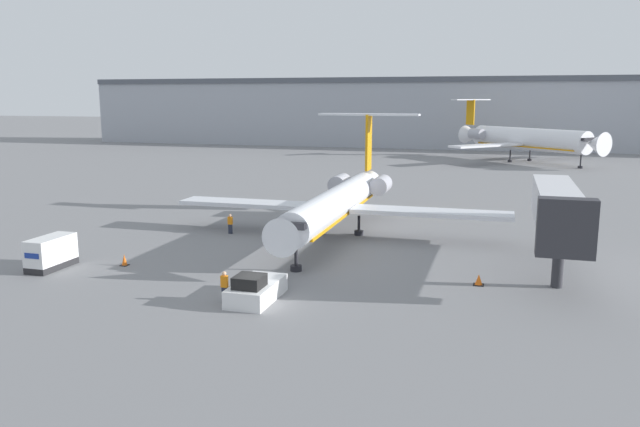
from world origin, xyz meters
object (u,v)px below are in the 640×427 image
pushback_tug (256,289)px  traffic_cone_left (124,260)px  luggage_cart (51,253)px  worker_near_tug (225,286)px  traffic_cone_right (479,280)px  jet_bridge (557,209)px  airplane_main (339,200)px  worker_by_wing (230,223)px  airplane_parked_far_left (525,139)px

pushback_tug → traffic_cone_left: 12.70m
luggage_cart → worker_near_tug: (14.64, -3.18, -0.16)m
pushback_tug → traffic_cone_left: (-11.87, 4.50, -0.26)m
traffic_cone_right → jet_bridge: (4.72, 4.17, 4.12)m
jet_bridge → luggage_cart: bearing=-165.7°
airplane_main → pushback_tug: bearing=-90.6°
traffic_cone_left → traffic_cone_right: (24.34, 2.26, -0.05)m
worker_by_wing → airplane_parked_far_left: (26.35, 71.68, 3.34)m
pushback_tug → traffic_cone_right: size_ratio=6.57×
pushback_tug → traffic_cone_left: size_ratio=5.71×
airplane_main → airplane_parked_far_left: 71.56m
pushback_tug → jet_bridge: bearing=32.4°
worker_by_wing → jet_bridge: bearing=-11.5°
traffic_cone_left → traffic_cone_right: size_ratio=1.15×
worker_by_wing → airplane_main: bearing=13.4°
worker_near_tug → airplane_parked_far_left: 90.79m
airplane_main → luggage_cart: bearing=-135.7°
worker_by_wing → traffic_cone_left: (-2.84, -11.77, -0.53)m
jet_bridge → traffic_cone_right: bearing=-138.6°
pushback_tug → worker_near_tug: 1.84m
pushback_tug → worker_by_wing: (-9.03, 16.27, 0.27)m
airplane_main → airplane_parked_far_left: size_ratio=1.05×
worker_near_tug → airplane_parked_far_left: size_ratio=0.07×
traffic_cone_left → traffic_cone_right: traffic_cone_left is taller
airplane_main → airplane_parked_far_left: bearing=76.2°
airplane_main → airplane_parked_far_left: (17.11, 69.47, 1.19)m
pushback_tug → jet_bridge: jet_bridge is taller
pushback_tug → luggage_cart: bearing=171.6°
worker_near_tug → traffic_cone_left: bearing=152.7°
worker_near_tug → jet_bridge: size_ratio=0.12×
airplane_main → pushback_tug: size_ratio=6.22×
traffic_cone_left → jet_bridge: bearing=12.5°
jet_bridge → traffic_cone_left: bearing=-167.5°
worker_by_wing → traffic_cone_right: (21.50, -9.51, -0.58)m
traffic_cone_left → jet_bridge: size_ratio=0.05×
airplane_main → traffic_cone_right: airplane_main is taller
worker_near_tug → airplane_parked_far_left: (18.96, 88.72, 3.29)m
luggage_cart → jet_bridge: jet_bridge is taller
luggage_cart → airplane_parked_far_left: (33.60, 85.55, 3.13)m
worker_near_tug → traffic_cone_right: (14.11, 7.54, -0.63)m
traffic_cone_left → worker_near_tug: bearing=-27.3°
airplane_main → worker_near_tug: (-1.85, -19.25, -2.10)m
luggage_cart → traffic_cone_right: luggage_cart is taller
pushback_tug → traffic_cone_left: bearing=159.2°
airplane_parked_far_left → jet_bridge: bearing=-90.1°
worker_by_wing → traffic_cone_right: size_ratio=2.47×
airplane_main → jet_bridge: (16.98, -7.55, 1.39)m
traffic_cone_right → pushback_tug: bearing=-151.5°
worker_by_wing → jet_bridge: 26.99m
airplane_main → luggage_cart: 23.11m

